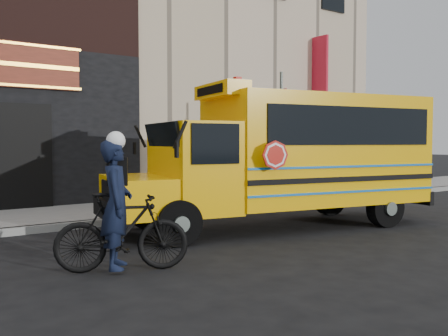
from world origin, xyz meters
TOP-DOWN VIEW (x-y plane):
  - ground at (0.00, 0.00)m, footprint 120.00×120.00m
  - curb at (0.00, 2.60)m, footprint 40.00×0.20m
  - sidewalk at (0.00, 4.10)m, footprint 40.00×3.00m
  - building at (-0.04, 10.45)m, footprint 20.00×10.70m
  - school_bus at (0.94, 0.28)m, footprint 7.18×3.37m
  - sign_pole at (2.63, 2.38)m, footprint 0.08×0.32m
  - bicycle at (-3.49, -1.09)m, footprint 1.87×1.22m
  - cyclist at (-3.55, -1.06)m, footprint 0.68×0.77m

SIDE VIEW (x-z plane):
  - ground at x=0.00m, z-range 0.00..0.00m
  - curb at x=0.00m, z-range 0.00..0.15m
  - sidewalk at x=0.00m, z-range 0.00..0.15m
  - bicycle at x=-3.49m, z-range 0.00..1.09m
  - cyclist at x=-3.55m, z-range 0.00..1.77m
  - school_bus at x=0.94m, z-range 0.05..2.97m
  - sign_pole at x=2.63m, z-range 0.17..3.79m
  - building at x=-0.04m, z-range 0.13..12.13m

